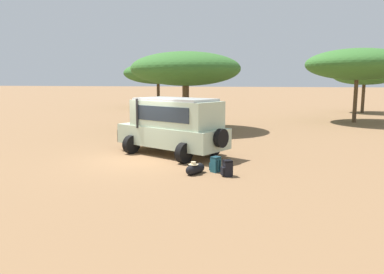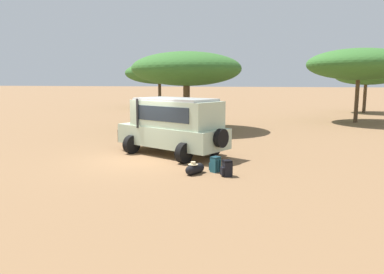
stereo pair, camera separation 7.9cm
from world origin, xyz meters
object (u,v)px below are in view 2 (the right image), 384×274
at_px(duffel_bag_low_black_case, 195,169).
at_px(acacia_tree_far_left, 159,73).
at_px(acacia_tree_right_mid, 366,77).
at_px(safari_vehicle, 174,125).
at_px(backpack_beside_front_wheel, 227,168).
at_px(acacia_tree_centre_back, 359,64).
at_px(acacia_tree_left_mid, 186,69).
at_px(backpack_cluster_center, 215,165).

height_order(duffel_bag_low_black_case, acacia_tree_far_left, acacia_tree_far_left).
bearing_deg(acacia_tree_right_mid, duffel_bag_low_black_case, -111.32).
bearing_deg(safari_vehicle, acacia_tree_far_left, 109.59).
relative_size(backpack_beside_front_wheel, acacia_tree_centre_back, 0.07).
distance_m(safari_vehicle, acacia_tree_left_mid, 8.92).
distance_m(backpack_cluster_center, acacia_tree_centre_back, 19.69).
xyz_separation_m(backpack_cluster_center, acacia_tree_right_mid, (10.05, 26.98, 3.22)).
bearing_deg(acacia_tree_centre_back, acacia_tree_right_mid, 75.58).
bearing_deg(backpack_beside_front_wheel, acacia_tree_left_mid, 110.65).
bearing_deg(acacia_tree_right_mid, safari_vehicle, -116.81).
relative_size(duffel_bag_low_black_case, acacia_tree_right_mid, 0.14).
height_order(backpack_cluster_center, acacia_tree_left_mid, acacia_tree_left_mid).
xyz_separation_m(backpack_cluster_center, duffel_bag_low_black_case, (-0.64, -0.42, -0.09)).
bearing_deg(acacia_tree_far_left, safari_vehicle, -70.41).
distance_m(backpack_beside_front_wheel, acacia_tree_centre_back, 19.95).
relative_size(acacia_tree_far_left, acacia_tree_right_mid, 1.45).
bearing_deg(backpack_beside_front_wheel, duffel_bag_low_black_case, 176.18).
bearing_deg(duffel_bag_low_black_case, backpack_cluster_center, 33.24).
relative_size(backpack_beside_front_wheel, acacia_tree_left_mid, 0.08).
bearing_deg(backpack_cluster_center, acacia_tree_left_mid, 109.29).
height_order(safari_vehicle, acacia_tree_right_mid, acacia_tree_right_mid).
distance_m(duffel_bag_low_black_case, acacia_tree_far_left, 32.33).
bearing_deg(acacia_tree_far_left, backpack_beside_front_wheel, -67.68).
bearing_deg(acacia_tree_centre_back, acacia_tree_left_mid, -149.85).
distance_m(safari_vehicle, duffel_bag_low_black_case, 3.61).
distance_m(backpack_beside_front_wheel, acacia_tree_left_mid, 12.79).
relative_size(duffel_bag_low_black_case, acacia_tree_left_mid, 0.12).
bearing_deg(acacia_tree_centre_back, safari_vehicle, -123.37).
relative_size(backpack_beside_front_wheel, duffel_bag_low_black_case, 0.67).
xyz_separation_m(safari_vehicle, acacia_tree_right_mid, (12.32, 24.38, 2.19)).
bearing_deg(acacia_tree_left_mid, backpack_cluster_center, -70.71).
xyz_separation_m(duffel_bag_low_black_case, acacia_tree_far_left, (-11.26, 30.07, 3.79)).
height_order(backpack_beside_front_wheel, acacia_tree_left_mid, acacia_tree_left_mid).
bearing_deg(safari_vehicle, acacia_tree_right_mid, 63.19).
height_order(acacia_tree_centre_back, acacia_tree_right_mid, acacia_tree_centre_back).
xyz_separation_m(backpack_cluster_center, acacia_tree_left_mid, (-3.85, 10.99, 3.62)).
height_order(safari_vehicle, acacia_tree_centre_back, acacia_tree_centre_back).
bearing_deg(acacia_tree_left_mid, duffel_bag_low_black_case, -74.29).
xyz_separation_m(duffel_bag_low_black_case, acacia_tree_centre_back, (8.30, 18.09, 4.17)).
distance_m(backpack_beside_front_wheel, backpack_cluster_center, 0.69).
bearing_deg(acacia_tree_centre_back, duffel_bag_low_black_case, -114.64).
xyz_separation_m(backpack_beside_front_wheel, acacia_tree_far_left, (-12.38, 30.14, 3.70)).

